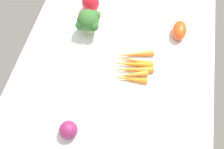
# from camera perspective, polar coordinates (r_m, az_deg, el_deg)

# --- Properties ---
(tablecloth) EXTENTS (1.04, 0.76, 0.02)m
(tablecloth) POSITION_cam_1_polar(r_m,az_deg,el_deg) (0.98, 0.00, -0.87)
(tablecloth) COLOR white
(tablecloth) RESTS_ON ground
(bell_pepper_red) EXTENTS (0.09, 0.09, 0.09)m
(bell_pepper_red) POSITION_cam_1_polar(r_m,az_deg,el_deg) (1.15, -4.77, 15.61)
(bell_pepper_red) COLOR red
(bell_pepper_red) RESTS_ON tablecloth
(red_onion_center) EXTENTS (0.06, 0.06, 0.06)m
(red_onion_center) POSITION_cam_1_polar(r_m,az_deg,el_deg) (0.87, -9.68, -12.04)
(red_onion_center) COLOR #802250
(red_onion_center) RESTS_ON tablecloth
(carrot_bunch) EXTENTS (0.16, 0.17, 0.03)m
(carrot_bunch) POSITION_cam_1_polar(r_m,az_deg,el_deg) (0.99, 4.44, 1.87)
(carrot_bunch) COLOR orange
(carrot_bunch) RESTS_ON tablecloth
(roma_tomato) EXTENTS (0.10, 0.06, 0.06)m
(roma_tomato) POSITION_cam_1_polar(r_m,az_deg,el_deg) (1.10, 14.80, 9.51)
(roma_tomato) COLOR #D54F19
(roma_tomato) RESTS_ON tablecloth
(broccoli_head) EXTENTS (0.09, 0.09, 0.11)m
(broccoli_head) POSITION_cam_1_polar(r_m,az_deg,el_deg) (1.05, -5.25, 11.72)
(broccoli_head) COLOR #9FBA79
(broccoli_head) RESTS_ON tablecloth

